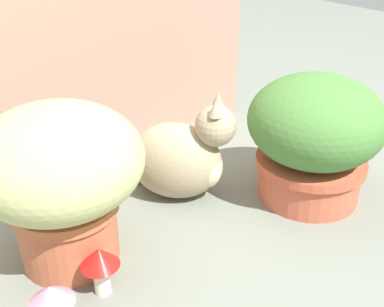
% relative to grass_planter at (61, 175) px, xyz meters
% --- Properties ---
extents(ground_plane, '(6.00, 6.00, 0.00)m').
position_rel_grass_planter_xyz_m(ground_plane, '(0.24, -0.01, -0.22)').
color(ground_plane, slate).
extents(grass_planter, '(0.37, 0.37, 0.38)m').
position_rel_grass_planter_xyz_m(grass_planter, '(0.00, 0.00, 0.00)').
color(grass_planter, '#B75C3D').
rests_on(grass_planter, ground).
extents(leafy_planter, '(0.36, 0.36, 0.35)m').
position_rel_grass_planter_xyz_m(leafy_planter, '(0.65, -0.12, -0.03)').
color(leafy_planter, '#C15A40').
rests_on(leafy_planter, ground).
extents(cat, '(0.31, 0.35, 0.32)m').
position_rel_grass_planter_xyz_m(cat, '(0.36, 0.08, -0.10)').
color(cat, tan).
rests_on(cat, ground).
extents(mushroom_ornament_pink, '(0.09, 0.09, 0.14)m').
position_rel_grass_planter_xyz_m(mushroom_ornament_pink, '(-0.11, -0.22, -0.12)').
color(mushroom_ornament_pink, '#ECE2C6').
rests_on(mushroom_ornament_pink, ground).
extents(mushroom_ornament_red, '(0.08, 0.08, 0.12)m').
position_rel_grass_planter_xyz_m(mushroom_ornament_red, '(0.01, -0.15, -0.14)').
color(mushroom_ornament_red, beige).
rests_on(mushroom_ornament_red, ground).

